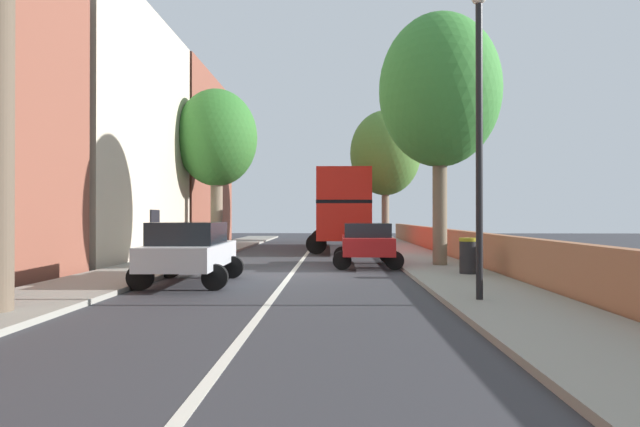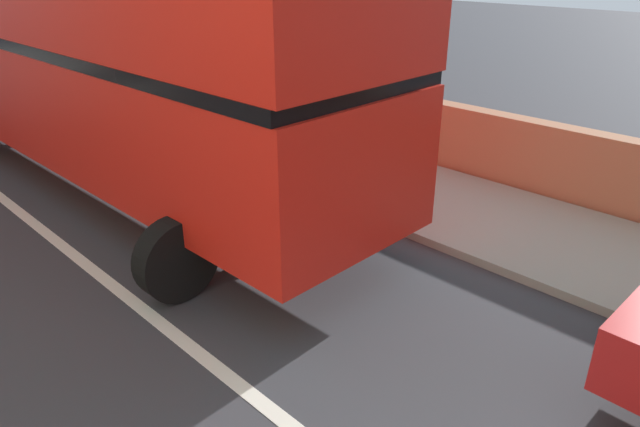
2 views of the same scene
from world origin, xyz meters
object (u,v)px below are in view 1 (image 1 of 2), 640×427
(parked_car_silver_left_0, at_px, (190,249))
(street_tree_left_2, at_px, (217,139))
(litter_bin_right, at_px, (468,256))
(parked_car_red_right_1, at_px, (366,241))
(street_tree_right_1, at_px, (440,91))
(lamppost_right, at_px, (479,118))
(double_decker_bus, at_px, (341,207))
(street_tree_right_3, at_px, (385,153))

(parked_car_silver_left_0, distance_m, street_tree_left_2, 15.29)
(litter_bin_right, bearing_deg, parked_car_silver_left_0, -167.43)
(parked_car_red_right_1, distance_m, street_tree_right_1, 5.89)
(street_tree_right_1, height_order, street_tree_left_2, street_tree_right_1)
(parked_car_red_right_1, bearing_deg, lamppost_right, -78.16)
(double_decker_bus, relative_size, street_tree_right_3, 1.22)
(street_tree_left_2, xyz_separation_m, litter_bin_right, (10.20, -12.52, -5.27))
(parked_car_silver_left_0, bearing_deg, parked_car_red_right_1, 46.56)
(lamppost_right, xyz_separation_m, litter_bin_right, (1.00, 5.05, -3.16))
(parked_car_red_right_1, xyz_separation_m, litter_bin_right, (2.80, -3.54, -0.25))
(parked_car_silver_left_0, height_order, parked_car_red_right_1, parked_car_silver_left_0)
(double_decker_bus, xyz_separation_m, parked_car_silver_left_0, (-4.20, -15.52, -1.42))
(lamppost_right, height_order, litter_bin_right, lamppost_right)
(double_decker_bus, distance_m, litter_bin_right, 14.34)
(street_tree_left_2, distance_m, litter_bin_right, 16.99)
(street_tree_right_1, xyz_separation_m, street_tree_right_3, (-0.13, 19.40, 0.07))
(street_tree_left_2, bearing_deg, lamppost_right, -62.36)
(double_decker_bus, height_order, litter_bin_right, double_decker_bus)
(parked_car_red_right_1, height_order, street_tree_right_1, street_tree_right_1)
(parked_car_silver_left_0, bearing_deg, double_decker_bus, 74.86)
(street_tree_right_1, height_order, street_tree_right_3, street_tree_right_3)
(lamppost_right, bearing_deg, parked_car_red_right_1, 101.84)
(parked_car_red_right_1, distance_m, street_tree_right_3, 19.78)
(street_tree_right_1, height_order, litter_bin_right, street_tree_right_1)
(parked_car_silver_left_0, height_order, lamppost_right, lamppost_right)
(double_decker_bus, relative_size, street_tree_left_2, 1.33)
(parked_car_red_right_1, xyz_separation_m, street_tree_right_1, (2.54, -0.51, 5.28))
(street_tree_left_2, distance_m, lamppost_right, 19.95)
(parked_car_silver_left_0, height_order, litter_bin_right, parked_car_silver_left_0)
(parked_car_red_right_1, relative_size, street_tree_right_3, 0.47)
(street_tree_left_2, xyz_separation_m, street_tree_right_3, (9.81, 9.91, 0.35))
(double_decker_bus, height_order, lamppost_right, lamppost_right)
(parked_car_red_right_1, distance_m, street_tree_left_2, 12.67)
(double_decker_bus, relative_size, parked_car_red_right_1, 2.61)
(double_decker_bus, bearing_deg, parked_car_silver_left_0, -105.14)
(parked_car_silver_left_0, xyz_separation_m, parked_car_red_right_1, (5.00, 5.28, -0.03))
(double_decker_bus, bearing_deg, parked_car_red_right_1, -85.53)
(parked_car_red_right_1, bearing_deg, street_tree_right_1, -11.40)
(street_tree_right_1, xyz_separation_m, street_tree_left_2, (-9.94, 9.49, -0.27))
(double_decker_bus, height_order, street_tree_right_3, street_tree_right_3)
(parked_car_silver_left_0, bearing_deg, street_tree_left_2, 99.57)
(litter_bin_right, bearing_deg, street_tree_right_3, 91.01)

